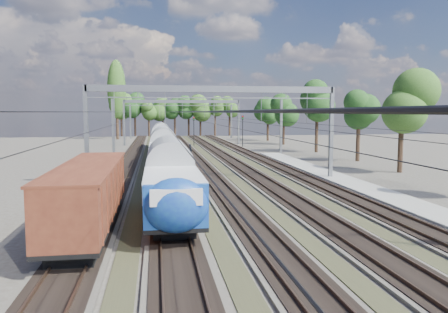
{
  "coord_description": "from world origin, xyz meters",
  "views": [
    {
      "loc": [
        -5.38,
        -10.3,
        6.59
      ],
      "look_at": [
        0.38,
        26.4,
        2.8
      ],
      "focal_mm": 35.0,
      "sensor_mm": 36.0,
      "label": 1
    }
  ],
  "objects": [
    {
      "name": "catenary",
      "position": [
        0.33,
        52.69,
        6.4
      ],
      "size": [
        25.65,
        130.0,
        9.0
      ],
      "color": "gray",
      "rests_on": "ground"
    },
    {
      "name": "freight_boxcar",
      "position": [
        -9.0,
        13.99,
        2.21
      ],
      "size": [
        2.92,
        14.08,
        3.63
      ],
      "color": "black",
      "rests_on": "ground"
    },
    {
      "name": "tree_belt",
      "position": [
        4.99,
        95.26,
        8.21
      ],
      "size": [
        40.26,
        101.01,
        12.16
      ],
      "color": "black",
      "rests_on": "ground"
    },
    {
      "name": "signal_far",
      "position": [
        10.66,
        69.54,
        3.76
      ],
      "size": [
        0.39,
        0.35,
        5.94
      ],
      "rotation": [
        0.0,
        0.0,
        -0.1
      ],
      "color": "black",
      "rests_on": "ground"
    },
    {
      "name": "signal_near",
      "position": [
        2.0,
        74.73,
        3.57
      ],
      "size": [
        0.4,
        0.37,
        5.64
      ],
      "rotation": [
        0.0,
        0.0,
        0.33
      ],
      "color": "black",
      "rests_on": "ground"
    },
    {
      "name": "worker",
      "position": [
        -0.35,
        53.71,
        0.96
      ],
      "size": [
        0.66,
        0.81,
        1.92
      ],
      "primitive_type": "imported",
      "rotation": [
        0.0,
        0.0,
        1.89
      ],
      "color": "black",
      "rests_on": "ground"
    },
    {
      "name": "poplar",
      "position": [
        -14.5,
        98.0,
        11.89
      ],
      "size": [
        4.4,
        4.4,
        19.04
      ],
      "color": "black",
      "rests_on": "ground"
    },
    {
      "name": "platform",
      "position": [
        12.0,
        20.0,
        0.15
      ],
      "size": [
        3.0,
        70.0,
        0.3
      ],
      "primitive_type": "cube",
      "color": "gray",
      "rests_on": "ground"
    },
    {
      "name": "track_bed",
      "position": [
        -0.0,
        45.0,
        0.1
      ],
      "size": [
        21.0,
        130.0,
        0.34
      ],
      "color": "#47423A",
      "rests_on": "ground"
    },
    {
      "name": "emu_train",
      "position": [
        -4.5,
        42.06,
        2.72
      ],
      "size": [
        3.16,
        66.71,
        4.62
      ],
      "color": "black",
      "rests_on": "ground"
    }
  ]
}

